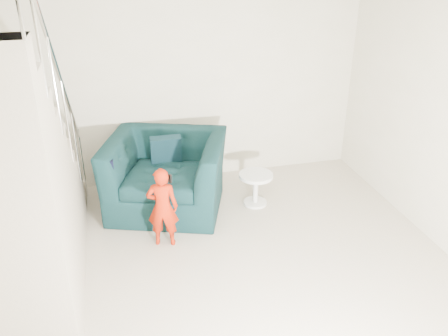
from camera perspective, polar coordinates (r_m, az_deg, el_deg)
The scene contains 10 objects.
floor at distance 4.94m, azimuth 1.75°, elevation -15.15°, with size 5.50×5.50×0.00m, color tan.
ceiling at distance 3.76m, azimuth 2.33°, elevation 17.59°, with size 5.50×5.50×0.00m, color silver.
back_wall at distance 6.68m, azimuth -4.54°, elevation 9.42°, with size 5.00×5.00×0.00m, color #B8B296.
armchair at distance 6.21m, azimuth -6.95°, elevation -0.72°, with size 1.47×1.28×0.96m, color black.
toddler at distance 5.44m, azimuth -7.40°, elevation -4.70°, with size 0.36×0.23×0.98m, color #930E04.
side_table at distance 6.31m, azimuth 3.83°, elevation -1.92°, with size 0.45×0.45×0.45m.
staircase at distance 4.82m, azimuth -23.69°, elevation -4.97°, with size 1.02×3.03×3.62m.
cushion at distance 6.31m, azimuth -7.01°, elevation 2.22°, with size 0.40×0.12×0.39m, color black.
throw at distance 6.03m, azimuth -13.27°, elevation -0.78°, with size 0.05×0.54×0.60m, color black.
phone at distance 5.27m, azimuth -6.51°, elevation -1.26°, with size 0.02×0.05×0.10m, color black.
Camera 1 is at (-1.04, -3.57, 3.25)m, focal length 38.00 mm.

